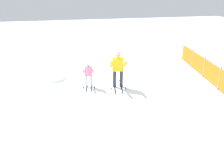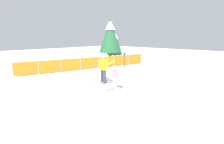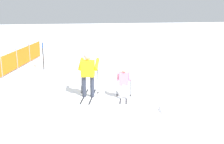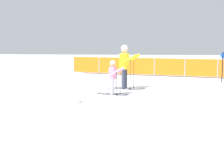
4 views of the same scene
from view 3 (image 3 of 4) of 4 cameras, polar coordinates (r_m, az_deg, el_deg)
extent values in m
plane|color=white|center=(10.59, -4.69, -4.84)|extent=(60.00, 60.00, 0.00)
cube|color=black|center=(10.52, -5.65, -4.92)|extent=(1.59, 0.39, 0.02)
cube|color=black|center=(10.47, -3.99, -4.99)|extent=(1.59, 0.39, 0.02)
cylinder|color=#333847|center=(10.40, -5.71, -2.88)|extent=(0.15, 0.15, 0.77)
cylinder|color=#333847|center=(10.35, -4.03, -2.94)|extent=(0.15, 0.15, 0.77)
cube|color=yellow|center=(10.18, -4.96, 0.74)|extent=(0.37, 0.52, 0.60)
cylinder|color=yellow|center=(10.47, -6.33, 1.65)|extent=(0.61, 0.24, 0.39)
cylinder|color=yellow|center=(10.38, -3.09, 1.59)|extent=(0.61, 0.24, 0.39)
sphere|color=#D8AD8C|center=(10.08, -5.01, 3.23)|extent=(0.26, 0.26, 0.26)
sphere|color=silver|center=(10.07, -5.02, 3.48)|extent=(0.27, 0.27, 0.27)
cylinder|color=black|center=(10.66, -6.31, -1.37)|extent=(0.02, 0.02, 1.19)
cylinder|color=black|center=(10.82, -6.23, -4.10)|extent=(0.07, 0.07, 0.01)
cylinder|color=black|center=(10.56, -2.91, -1.46)|extent=(0.02, 0.02, 1.19)
cylinder|color=black|center=(10.72, -2.87, -4.21)|extent=(0.07, 0.07, 0.01)
cube|color=black|center=(10.28, 1.76, -5.35)|extent=(1.11, 0.26, 0.02)
cube|color=black|center=(10.27, 2.95, -5.37)|extent=(1.11, 0.26, 0.02)
cylinder|color=silver|center=(10.19, 1.77, -3.89)|extent=(0.11, 0.11, 0.53)
cylinder|color=silver|center=(10.18, 2.97, -3.92)|extent=(0.11, 0.11, 0.53)
cube|color=pink|center=(10.04, 2.40, -1.35)|extent=(0.25, 0.36, 0.41)
cylinder|color=pink|center=(10.21, 1.27, -0.75)|extent=(0.41, 0.16, 0.29)
cylinder|color=pink|center=(10.20, 3.59, -0.79)|extent=(0.41, 0.16, 0.29)
sphere|color=#D8AD8C|center=(9.96, 2.42, 0.38)|extent=(0.18, 0.18, 0.18)
sphere|color=white|center=(9.95, 2.42, 0.55)|extent=(0.19, 0.19, 0.19)
cylinder|color=black|center=(10.35, 1.05, -2.83)|extent=(0.02, 0.02, 0.83)
cylinder|color=black|center=(10.47, 1.04, -4.67)|extent=(0.07, 0.07, 0.01)
cylinder|color=black|center=(10.34, 3.77, -2.88)|extent=(0.02, 0.02, 0.83)
cylinder|color=black|center=(10.46, 3.74, -4.73)|extent=(0.07, 0.07, 0.01)
cylinder|color=gray|center=(13.67, -21.59, 1.01)|extent=(0.06, 0.06, 1.06)
cylinder|color=gray|center=(15.05, -18.78, 2.46)|extent=(0.06, 0.06, 1.06)
cylinder|color=gray|center=(16.47, -16.45, 3.67)|extent=(0.06, 0.06, 1.06)
cylinder|color=gray|center=(17.92, -14.48, 4.68)|extent=(0.06, 0.06, 1.06)
cube|color=orange|center=(14.36, -20.12, 1.77)|extent=(1.55, 0.42, 0.89)
cube|color=orange|center=(15.76, -17.56, 3.10)|extent=(1.55, 0.42, 0.89)
cube|color=orange|center=(17.19, -15.42, 4.20)|extent=(1.55, 0.42, 0.89)
cylinder|color=black|center=(14.62, -13.81, 3.15)|extent=(0.05, 0.05, 1.39)
cylinder|color=blue|center=(14.56, -13.93, 5.23)|extent=(0.28, 0.03, 0.28)
ellipsoid|color=white|center=(9.37, 12.52, -7.85)|extent=(1.16, 0.98, 0.46)
camera|label=1|loc=(18.91, 2.18, 16.03)|focal=35.00mm
camera|label=2|loc=(8.21, 59.84, 1.13)|focal=28.00mm
camera|label=4|loc=(15.34, 40.37, 4.80)|focal=45.00mm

